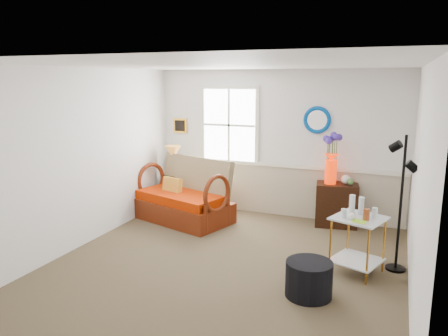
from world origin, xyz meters
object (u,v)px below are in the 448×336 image
at_px(cabinet, 336,205).
at_px(loveseat, 183,190).
at_px(side_table, 357,245).
at_px(lamp_stand, 176,191).
at_px(floor_lamp, 401,204).
at_px(ottoman, 309,279).

bearing_deg(cabinet, loveseat, -172.96).
relative_size(cabinet, side_table, 0.98).
distance_m(loveseat, lamp_stand, 0.79).
distance_m(loveseat, cabinet, 2.63).
xyz_separation_m(loveseat, lamp_stand, (-0.46, 0.61, -0.21)).
bearing_deg(loveseat, floor_lamp, 4.44).
relative_size(lamp_stand, side_table, 0.89).
bearing_deg(side_table, cabinet, 105.82).
bearing_deg(loveseat, cabinet, 32.79).
height_order(loveseat, ottoman, loveseat).
height_order(side_table, ottoman, side_table).
relative_size(lamp_stand, ottoman, 1.23).
bearing_deg(cabinet, floor_lamp, -65.62).
bearing_deg(lamp_stand, loveseat, -53.20).
xyz_separation_m(lamp_stand, floor_lamp, (3.95, -1.38, 0.55)).
relative_size(loveseat, lamp_stand, 2.50).
bearing_deg(ottoman, floor_lamp, 50.98).
bearing_deg(ottoman, cabinet, 91.37).
distance_m(lamp_stand, floor_lamp, 4.22).
bearing_deg(lamp_stand, ottoman, -39.55).
height_order(lamp_stand, ottoman, lamp_stand).
bearing_deg(ottoman, lamp_stand, 140.45).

